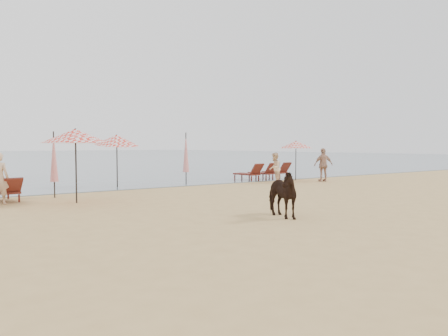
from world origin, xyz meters
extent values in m
plane|color=tan|center=(0.00, 0.00, 0.00)|extent=(120.00, 120.00, 0.00)
cube|color=maroon|center=(-6.25, 8.90, 0.31)|extent=(0.75, 1.33, 0.07)
cube|color=maroon|center=(-6.16, 8.24, 0.57)|extent=(0.63, 0.49, 0.55)
cube|color=maroon|center=(5.64, 10.90, 0.35)|extent=(0.82, 1.49, 0.08)
cube|color=maroon|center=(5.73, 10.14, 0.64)|extent=(0.71, 0.54, 0.62)
cube|color=maroon|center=(6.75, 11.03, 0.35)|extent=(0.82, 1.49, 0.08)
cube|color=maroon|center=(6.84, 10.28, 0.64)|extent=(0.71, 0.54, 0.62)
cube|color=maroon|center=(7.85, 11.16, 0.35)|extent=(0.82, 1.49, 0.08)
cube|color=maroon|center=(7.94, 10.41, 0.64)|extent=(0.71, 0.54, 0.62)
cylinder|color=black|center=(-4.44, 7.07, 1.12)|extent=(0.05, 0.05, 2.24)
cone|color=red|center=(-4.44, 7.07, 2.19)|extent=(2.14, 2.14, 0.46)
sphere|color=black|center=(-4.44, 7.07, 2.39)|extent=(0.08, 0.08, 0.08)
cylinder|color=black|center=(-1.42, 11.21, 1.09)|extent=(0.05, 0.05, 2.17)
cone|color=red|center=(-1.42, 11.21, 2.12)|extent=(1.92, 1.95, 0.65)
sphere|color=black|center=(-1.42, 11.21, 2.32)|extent=(0.08, 0.08, 0.08)
cylinder|color=black|center=(7.92, 9.54, 0.98)|extent=(0.04, 0.04, 1.97)
cone|color=red|center=(7.92, 9.54, 1.92)|extent=(1.75, 1.75, 0.39)
sphere|color=black|center=(7.92, 9.54, 2.10)|extent=(0.07, 0.07, 0.07)
cylinder|color=black|center=(-4.67, 8.93, 1.19)|extent=(0.05, 0.05, 2.38)
cone|color=red|center=(-4.67, 8.93, 1.48)|extent=(0.29, 0.29, 1.79)
cylinder|color=black|center=(1.82, 10.72, 1.25)|extent=(0.05, 0.05, 2.49)
cone|color=red|center=(1.82, 10.72, 1.55)|extent=(0.30, 0.30, 1.87)
imported|color=black|center=(-0.96, 1.13, 0.62)|extent=(0.94, 1.57, 1.24)
imported|color=#E0B78C|center=(5.76, 8.80, 0.76)|extent=(0.94, 0.90, 1.52)
imported|color=tan|center=(8.60, 8.20, 0.87)|extent=(1.11, 0.76, 1.74)
camera|label=1|loc=(-8.69, -7.30, 1.89)|focal=35.00mm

